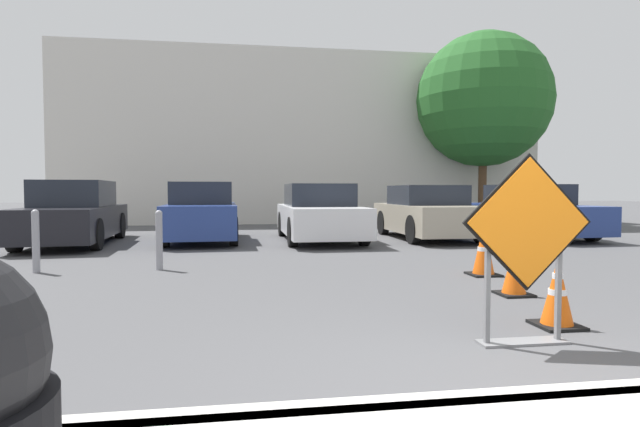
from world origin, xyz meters
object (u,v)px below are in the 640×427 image
(road_closed_sign, at_px, (527,239))
(traffic_cone_nearest, at_px, (557,293))
(traffic_cone_second, at_px, (514,270))
(parked_car_fourth, at_px, (428,213))
(traffic_cone_third, at_px, (484,250))
(parked_car_third, at_px, (319,214))
(bollard_second, at_px, (36,239))
(bollard_nearest, at_px, (159,238))
(parked_car_fifth, at_px, (529,213))
(parked_car_second, at_px, (202,214))
(parked_car_nearest, at_px, (74,215))

(road_closed_sign, relative_size, traffic_cone_nearest, 2.41)
(traffic_cone_second, xyz_separation_m, parked_car_fourth, (1.65, 7.30, 0.37))
(traffic_cone_third, height_order, parked_car_fourth, parked_car_fourth)
(traffic_cone_third, xyz_separation_m, parked_car_third, (-1.68, 5.78, 0.30))
(bollard_second, bearing_deg, bollard_nearest, 0.00)
(parked_car_third, relative_size, parked_car_fifth, 0.98)
(parked_car_second, bearing_deg, traffic_cone_nearest, 112.43)
(road_closed_sign, relative_size, parked_car_second, 0.39)
(traffic_cone_second, height_order, parked_car_fifth, parked_car_fifth)
(parked_car_second, xyz_separation_m, parked_car_fifth, (9.04, -0.10, -0.02))
(parked_car_second, distance_m, parked_car_third, 3.02)
(traffic_cone_third, xyz_separation_m, parked_car_nearest, (-7.71, 5.73, 0.32))
(parked_car_nearest, relative_size, parked_car_third, 1.03)
(parked_car_third, height_order, parked_car_fourth, parked_car_third)
(road_closed_sign, relative_size, traffic_cone_second, 2.51)
(parked_car_fourth, distance_m, bollard_nearest, 7.81)
(parked_car_nearest, height_order, bollard_second, parked_car_nearest)
(parked_car_nearest, bearing_deg, bollard_second, 96.86)
(parked_car_nearest, xyz_separation_m, bollard_second, (0.83, -4.43, -0.18))
(traffic_cone_third, height_order, parked_car_second, parked_car_second)
(traffic_cone_second, xyz_separation_m, traffic_cone_third, (0.32, 1.43, 0.09))
(parked_car_nearest, relative_size, bollard_second, 4.76)
(parked_car_nearest, xyz_separation_m, parked_car_fifth, (12.06, 0.14, -0.03))
(parked_car_second, distance_m, bollard_nearest, 4.69)
(traffic_cone_second, bearing_deg, road_closed_sign, -117.51)
(parked_car_nearest, relative_size, parked_car_second, 1.18)
(traffic_cone_third, xyz_separation_m, parked_car_second, (-4.69, 5.97, 0.31))
(road_closed_sign, xyz_separation_m, parked_car_second, (-3.40, 9.27, -0.19))
(parked_car_second, height_order, parked_car_third, parked_car_second)
(traffic_cone_third, height_order, bollard_second, bollard_second)
(parked_car_third, bearing_deg, traffic_cone_nearest, 96.15)
(parked_car_second, bearing_deg, bollard_nearest, 84.21)
(parked_car_third, bearing_deg, parked_car_nearest, 0.09)
(traffic_cone_nearest, relative_size, parked_car_nearest, 0.14)
(parked_car_fourth, bearing_deg, bollard_nearest, 36.18)
(parked_car_nearest, xyz_separation_m, parked_car_fourth, (9.04, 0.14, -0.03))
(parked_car_fourth, bearing_deg, parked_car_fifth, -179.51)
(traffic_cone_nearest, height_order, parked_car_third, parked_car_third)
(traffic_cone_third, xyz_separation_m, parked_car_fourth, (1.33, 5.87, 0.29))
(parked_car_nearest, bearing_deg, traffic_cone_third, 139.63)
(parked_car_fourth, height_order, bollard_second, parked_car_fourth)
(parked_car_fourth, bearing_deg, parked_car_second, -0.63)
(traffic_cone_third, distance_m, parked_car_fifth, 7.31)
(traffic_cone_nearest, distance_m, bollard_second, 7.45)
(parked_car_fourth, distance_m, parked_car_fifth, 3.01)
(road_closed_sign, height_order, parked_car_fifth, road_closed_sign)
(traffic_cone_second, bearing_deg, bollard_nearest, 149.78)
(traffic_cone_nearest, distance_m, parked_car_nearest, 11.08)
(parked_car_third, xyz_separation_m, bollard_second, (-5.20, -4.48, -0.16))
(parked_car_nearest, bearing_deg, parked_car_fourth, 177.12)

